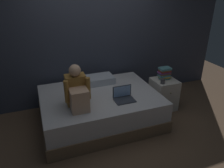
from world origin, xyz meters
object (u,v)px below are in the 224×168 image
object	(u,v)px
mug	(163,81)
person_sitting	(77,92)
bed	(100,108)
nightstand	(163,94)
book_stack	(164,73)
laptop	(124,97)
pillow	(98,80)

from	to	relation	value
mug	person_sitting	bearing A→B (deg)	-174.37
bed	nightstand	bearing A→B (deg)	0.34
nightstand	book_stack	xyz separation A→B (m)	(0.01, 0.06, 0.42)
mug	nightstand	bearing A→B (deg)	42.69
book_stack	mug	distance (m)	0.24
laptop	mug	world-z (taller)	laptop
laptop	pillow	size ratio (longest dim) A/B	0.57
nightstand	mug	xyz separation A→B (m)	(-0.13, -0.12, 0.34)
nightstand	mug	distance (m)	0.39
laptop	book_stack	size ratio (longest dim) A/B	1.37
pillow	person_sitting	bearing A→B (deg)	-127.33
nightstand	laptop	distance (m)	1.09
laptop	person_sitting	bearing A→B (deg)	175.91
nightstand	pillow	distance (m)	1.30
nightstand	pillow	world-z (taller)	pillow
pillow	book_stack	xyz separation A→B (m)	(1.19, -0.39, 0.11)
nightstand	person_sitting	bearing A→B (deg)	-170.88
book_stack	bed	bearing A→B (deg)	-177.23
bed	laptop	world-z (taller)	laptop
nightstand	book_stack	distance (m)	0.42
nightstand	book_stack	size ratio (longest dim) A/B	2.54
person_sitting	pillow	distance (m)	0.92
person_sitting	laptop	xyz separation A→B (m)	(0.74, -0.05, -0.20)
bed	book_stack	world-z (taller)	book_stack
pillow	nightstand	bearing A→B (deg)	-20.55
mug	book_stack	bearing A→B (deg)	51.32
nightstand	pillow	bearing A→B (deg)	159.45
person_sitting	mug	size ratio (longest dim) A/B	7.28
mug	laptop	bearing A→B (deg)	-166.31
person_sitting	book_stack	bearing A→B (deg)	10.84
pillow	mug	bearing A→B (deg)	-28.17
nightstand	person_sitting	distance (m)	1.82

